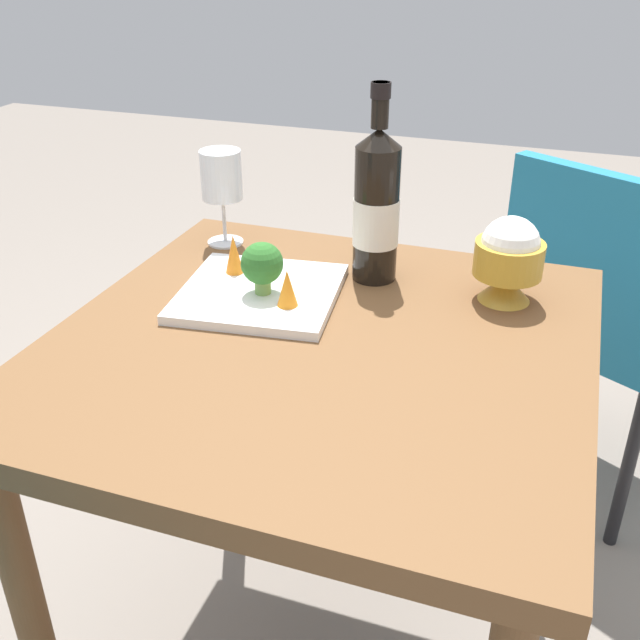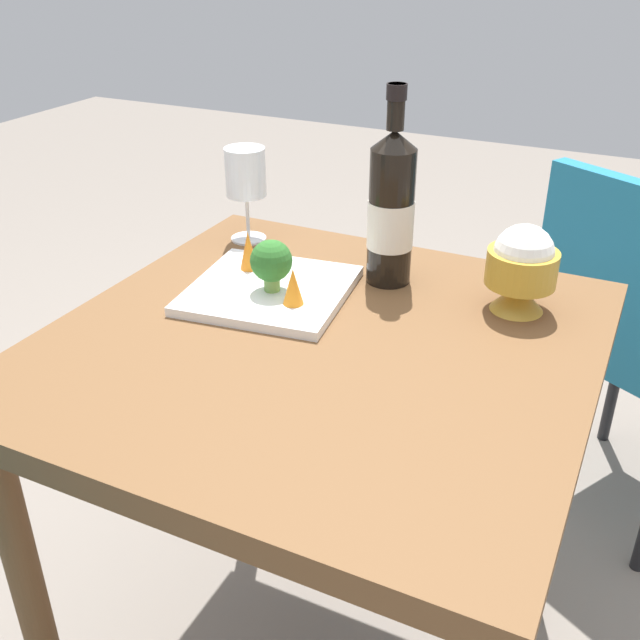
% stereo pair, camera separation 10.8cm
% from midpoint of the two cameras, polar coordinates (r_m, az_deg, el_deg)
% --- Properties ---
extents(dining_table, '(0.78, 0.78, 0.74)m').
position_cam_midpoint_polar(dining_table, '(1.15, 2.70, -5.87)').
color(dining_table, brown).
rests_on(dining_table, ground_plane).
extents(chair_by_wall, '(0.54, 0.54, 0.85)m').
position_cam_midpoint_polar(chair_by_wall, '(1.73, 24.79, -0.26)').
color(chair_by_wall, teal).
rests_on(chair_by_wall, ground_plane).
extents(wine_bottle, '(0.08, 0.08, 0.33)m').
position_cam_midpoint_polar(wine_bottle, '(1.23, 8.04, 8.45)').
color(wine_bottle, black).
rests_on(wine_bottle, dining_table).
extents(wine_glass, '(0.08, 0.08, 0.18)m').
position_cam_midpoint_polar(wine_glass, '(1.40, -3.53, 11.08)').
color(wine_glass, white).
rests_on(wine_glass, dining_table).
extents(rice_bowl, '(0.11, 0.11, 0.14)m').
position_cam_midpoint_polar(rice_bowl, '(1.20, 17.81, 3.86)').
color(rice_bowl, gold).
rests_on(rice_bowl, dining_table).
extents(serving_plate, '(0.28, 0.28, 0.02)m').
position_cam_midpoint_polar(serving_plate, '(1.22, -1.37, 2.25)').
color(serving_plate, white).
rests_on(serving_plate, dining_table).
extents(broccoli_floret, '(0.07, 0.07, 0.09)m').
position_cam_midpoint_polar(broccoli_floret, '(1.18, -1.16, 4.43)').
color(broccoli_floret, '#729E4C').
rests_on(broccoli_floret, serving_plate).
extents(carrot_garnish_left, '(0.03, 0.03, 0.06)m').
position_cam_midpoint_polar(carrot_garnish_left, '(1.14, 0.61, 2.54)').
color(carrot_garnish_left, orange).
rests_on(carrot_garnish_left, serving_plate).
extents(carrot_garnish_right, '(0.03, 0.03, 0.07)m').
position_cam_midpoint_polar(carrot_garnish_right, '(1.26, -3.10, 5.33)').
color(carrot_garnish_right, orange).
rests_on(carrot_garnish_right, serving_plate).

